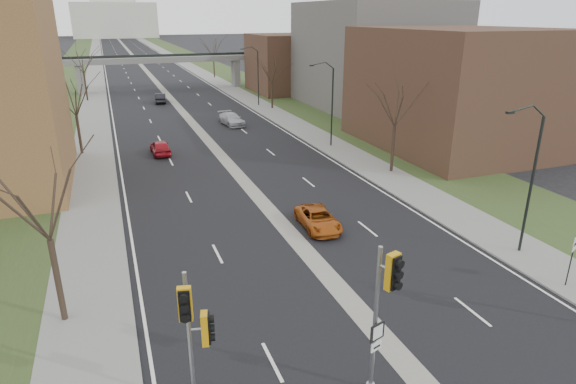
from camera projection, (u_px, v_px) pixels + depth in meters
ground at (406, 364)px, 19.33m from camera, size 700.00×700.00×0.00m
road_surface at (136, 59)px, 151.11m from camera, size 20.00×600.00×0.01m
median_strip at (136, 59)px, 151.12m from camera, size 1.20×600.00×0.02m
sidewalk_right at (175, 58)px, 155.04m from camera, size 4.00×600.00×0.12m
sidewalk_left at (95, 60)px, 147.15m from camera, size 4.00×600.00×0.12m
grass_verge_right at (193, 58)px, 157.01m from camera, size 8.00×600.00×0.10m
grass_verge_left at (74, 61)px, 145.18m from camera, size 8.00×600.00×0.10m
commercial_block_near at (456, 89)px, 49.74m from camera, size 16.00×20.00×12.00m
commercial_block_mid at (373, 55)px, 71.62m from camera, size 18.00×22.00×15.00m
commercial_block_far at (293, 63)px, 86.33m from camera, size 14.00×14.00×10.00m
pedestrian_bridge at (161, 63)px, 87.94m from camera, size 34.00×3.00×6.45m
capitol at (113, 5)px, 294.02m from camera, size 48.00×42.00×55.75m
streetlight_near at (529, 139)px, 25.80m from camera, size 2.61×0.20×8.70m
streetlight_mid at (326, 80)px, 48.65m from camera, size 2.61×0.20×8.70m
streetlight_far at (252, 59)px, 71.49m from camera, size 2.61×0.20×8.70m
tree_left_a at (40, 185)px, 19.79m from camera, size 7.20×7.20×9.40m
tree_left_b at (73, 92)px, 46.29m from camera, size 6.75×6.75×8.81m
tree_left_c at (81, 56)px, 75.87m from camera, size 7.65×7.65×9.99m
tree_right_a at (397, 97)px, 40.63m from camera, size 7.20×7.20×9.40m
tree_right_b at (272, 69)px, 69.91m from camera, size 6.30×6.30×8.22m
tree_right_c at (213, 45)px, 104.63m from camera, size 7.65×7.65×9.99m
signal_pole_left at (194, 325)px, 15.88m from camera, size 1.14×0.91×5.46m
signal_pole_median at (385, 297)px, 16.40m from camera, size 0.80×1.00×5.94m
speed_limit_sign at (573, 252)px, 24.10m from camera, size 0.56×0.27×2.77m
car_left_near at (160, 147)px, 48.19m from camera, size 1.82×4.33×1.46m
car_left_far at (161, 98)px, 76.51m from camera, size 2.14×4.70×1.49m
car_right_near at (318, 219)px, 31.51m from camera, size 2.41×4.72×1.27m
car_right_mid at (232, 119)px, 60.99m from camera, size 2.76×5.42×1.51m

